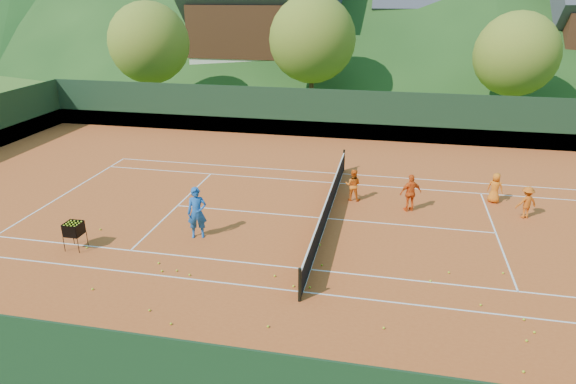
% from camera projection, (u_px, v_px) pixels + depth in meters
% --- Properties ---
extents(ground, '(400.00, 400.00, 0.00)m').
position_uv_depth(ground, '(327.00, 219.00, 20.54)').
color(ground, '#35571B').
rests_on(ground, ground).
extents(clay_court, '(40.00, 24.00, 0.02)m').
position_uv_depth(clay_court, '(327.00, 219.00, 20.54)').
color(clay_court, '#AF491C').
rests_on(clay_court, ground).
extents(coach, '(0.82, 0.66, 1.94)m').
position_uv_depth(coach, '(197.00, 213.00, 18.67)').
color(coach, '#1A55A9').
rests_on(coach, clay_court).
extents(student_a, '(0.70, 0.56, 1.39)m').
position_uv_depth(student_a, '(353.00, 185.00, 22.11)').
color(student_a, orange).
rests_on(student_a, clay_court).
extents(student_b, '(1.00, 0.74, 1.58)m').
position_uv_depth(student_b, '(411.00, 193.00, 20.98)').
color(student_b, '#F15815').
rests_on(student_b, clay_court).
extents(student_c, '(0.75, 0.62, 1.32)m').
position_uv_depth(student_c, '(495.00, 188.00, 21.87)').
color(student_c, orange).
rests_on(student_c, clay_court).
extents(student_d, '(0.97, 0.76, 1.32)m').
position_uv_depth(student_d, '(527.00, 202.00, 20.39)').
color(student_d, '#CE5712').
rests_on(student_d, clay_court).
extents(tennis_ball_0, '(0.07, 0.07, 0.07)m').
position_uv_depth(tennis_ball_0, '(523.00, 372.00, 12.24)').
color(tennis_ball_0, '#B5D723').
rests_on(tennis_ball_0, clay_court).
extents(tennis_ball_1, '(0.07, 0.07, 0.07)m').
position_uv_depth(tennis_ball_1, '(182.00, 357.00, 12.73)').
color(tennis_ball_1, '#B5D723').
rests_on(tennis_ball_1, clay_court).
extents(tennis_ball_2, '(0.07, 0.07, 0.07)m').
position_uv_depth(tennis_ball_2, '(320.00, 245.00, 18.34)').
color(tennis_ball_2, '#B5D723').
rests_on(tennis_ball_2, clay_court).
extents(tennis_ball_3, '(0.07, 0.07, 0.07)m').
position_uv_depth(tennis_ball_3, '(182.00, 357.00, 12.73)').
color(tennis_ball_3, '#B5D723').
rests_on(tennis_ball_3, clay_court).
extents(tennis_ball_4, '(0.07, 0.07, 0.07)m').
position_uv_depth(tennis_ball_4, '(159.00, 263.00, 17.11)').
color(tennis_ball_4, '#B5D723').
rests_on(tennis_ball_4, clay_court).
extents(tennis_ball_5, '(0.07, 0.07, 0.07)m').
position_uv_depth(tennis_ball_5, '(87.00, 248.00, 18.14)').
color(tennis_ball_5, '#B5D723').
rests_on(tennis_ball_5, clay_court).
extents(tennis_ball_6, '(0.07, 0.07, 0.07)m').
position_uv_depth(tennis_ball_6, '(524.00, 319.00, 14.19)').
color(tennis_ball_6, '#B5D723').
rests_on(tennis_ball_6, clay_court).
extents(tennis_ball_7, '(0.07, 0.07, 0.07)m').
position_uv_depth(tennis_ball_7, '(177.00, 271.00, 16.66)').
color(tennis_ball_7, '#B5D723').
rests_on(tennis_ball_7, clay_court).
extents(tennis_ball_8, '(0.07, 0.07, 0.07)m').
position_uv_depth(tennis_ball_8, '(171.00, 324.00, 14.00)').
color(tennis_ball_8, '#B5D723').
rests_on(tennis_ball_8, clay_court).
extents(tennis_ball_10, '(0.07, 0.07, 0.07)m').
position_uv_depth(tennis_ball_10, '(93.00, 289.00, 15.63)').
color(tennis_ball_10, '#B5D723').
rests_on(tennis_ball_10, clay_court).
extents(tennis_ball_11, '(0.07, 0.07, 0.07)m').
position_uv_depth(tennis_ball_11, '(534.00, 332.00, 13.65)').
color(tennis_ball_11, '#B5D723').
rests_on(tennis_ball_11, clay_court).
extents(tennis_ball_12, '(0.07, 0.07, 0.07)m').
position_uv_depth(tennis_ball_12, '(149.00, 310.00, 14.59)').
color(tennis_ball_12, '#B5D723').
rests_on(tennis_ball_12, clay_court).
extents(tennis_ball_13, '(0.07, 0.07, 0.07)m').
position_uv_depth(tennis_ball_13, '(100.00, 229.00, 19.53)').
color(tennis_ball_13, '#B5D723').
rests_on(tennis_ball_13, clay_court).
extents(tennis_ball_14, '(0.07, 0.07, 0.07)m').
position_uv_depth(tennis_ball_14, '(449.00, 272.00, 16.54)').
color(tennis_ball_14, '#B5D723').
rests_on(tennis_ball_14, clay_court).
extents(tennis_ball_15, '(0.07, 0.07, 0.07)m').
position_uv_depth(tennis_ball_15, '(301.00, 375.00, 12.13)').
color(tennis_ball_15, '#B5D723').
rests_on(tennis_ball_15, clay_court).
extents(tennis_ball_16, '(0.07, 0.07, 0.07)m').
position_uv_depth(tennis_ball_16, '(310.00, 287.00, 15.72)').
color(tennis_ball_16, '#B5D723').
rests_on(tennis_ball_16, clay_court).
extents(tennis_ball_18, '(0.07, 0.07, 0.07)m').
position_uv_depth(tennis_ball_18, '(384.00, 328.00, 13.83)').
color(tennis_ball_18, '#B5D723').
rests_on(tennis_ball_18, clay_court).
extents(tennis_ball_19, '(0.07, 0.07, 0.07)m').
position_uv_depth(tennis_ball_19, '(294.00, 286.00, 15.78)').
color(tennis_ball_19, '#B5D723').
rests_on(tennis_ball_19, clay_court).
extents(tennis_ball_20, '(0.07, 0.07, 0.07)m').
position_uv_depth(tennis_ball_20, '(527.00, 341.00, 13.32)').
color(tennis_ball_20, '#B5D723').
rests_on(tennis_ball_20, clay_court).
extents(tennis_ball_21, '(0.07, 0.07, 0.07)m').
position_uv_depth(tennis_ball_21, '(275.00, 276.00, 16.35)').
color(tennis_ball_21, '#B5D723').
rests_on(tennis_ball_21, clay_court).
extents(tennis_ball_22, '(0.07, 0.07, 0.07)m').
position_uv_depth(tennis_ball_22, '(430.00, 281.00, 16.07)').
color(tennis_ball_22, '#B5D723').
rests_on(tennis_ball_22, clay_court).
extents(tennis_ball_23, '(0.07, 0.07, 0.07)m').
position_uv_depth(tennis_ball_23, '(481.00, 305.00, 14.84)').
color(tennis_ball_23, '#B5D723').
rests_on(tennis_ball_23, clay_court).
extents(tennis_ball_24, '(0.07, 0.07, 0.07)m').
position_uv_depth(tennis_ball_24, '(190.00, 275.00, 16.40)').
color(tennis_ball_24, '#B5D723').
rests_on(tennis_ball_24, clay_court).
extents(tennis_ball_25, '(0.07, 0.07, 0.07)m').
position_uv_depth(tennis_ball_25, '(162.00, 271.00, 16.63)').
color(tennis_ball_25, '#B5D723').
rests_on(tennis_ball_25, clay_court).
extents(tennis_ball_26, '(0.07, 0.07, 0.07)m').
position_uv_depth(tennis_ball_26, '(322.00, 265.00, 16.99)').
color(tennis_ball_26, '#B5D723').
rests_on(tennis_ball_26, clay_court).
extents(tennis_ball_27, '(0.07, 0.07, 0.07)m').
position_uv_depth(tennis_ball_27, '(503.00, 273.00, 16.51)').
color(tennis_ball_27, '#B5D723').
rests_on(tennis_ball_27, clay_court).
extents(tennis_ball_28, '(0.07, 0.07, 0.07)m').
position_uv_depth(tennis_ball_28, '(268.00, 327.00, 13.89)').
color(tennis_ball_28, '#B5D723').
rests_on(tennis_ball_28, clay_court).
extents(court_lines, '(23.83, 11.03, 0.00)m').
position_uv_depth(court_lines, '(327.00, 218.00, 20.53)').
color(court_lines, white).
rests_on(court_lines, clay_court).
extents(tennis_net, '(0.10, 12.07, 1.10)m').
position_uv_depth(tennis_net, '(328.00, 207.00, 20.35)').
color(tennis_net, black).
rests_on(tennis_net, clay_court).
extents(perimeter_fence, '(40.40, 24.24, 3.00)m').
position_uv_depth(perimeter_fence, '(328.00, 190.00, 20.07)').
color(perimeter_fence, black).
rests_on(perimeter_fence, clay_court).
extents(ball_hopper, '(0.57, 0.57, 1.00)m').
position_uv_depth(ball_hopper, '(74.00, 229.00, 17.88)').
color(ball_hopper, black).
rests_on(ball_hopper, clay_court).
extents(chalet_left, '(13.80, 9.93, 12.92)m').
position_uv_depth(chalet_left, '(266.00, 23.00, 47.69)').
color(chalet_left, beige).
rests_on(chalet_left, ground).
extents(chalet_mid, '(12.65, 8.82, 11.45)m').
position_uv_depth(chalet_mid, '(440.00, 30.00, 48.51)').
color(chalet_mid, beige).
rests_on(chalet_mid, ground).
extents(tree_a, '(6.00, 6.00, 7.88)m').
position_uv_depth(tree_a, '(149.00, 43.00, 38.20)').
color(tree_a, '#3B2717').
rests_on(tree_a, ground).
extents(tree_b, '(6.40, 6.40, 8.40)m').
position_uv_depth(tree_b, '(312.00, 39.00, 37.60)').
color(tree_b, '#402819').
rests_on(tree_b, ground).
extents(tree_c, '(5.60, 5.60, 7.35)m').
position_uv_depth(tree_c, '(516.00, 54.00, 34.25)').
color(tree_c, '#3F2819').
rests_on(tree_c, ground).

